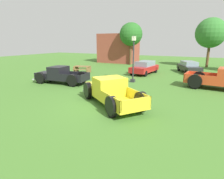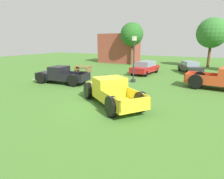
{
  "view_description": "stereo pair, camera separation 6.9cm",
  "coord_description": "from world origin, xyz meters",
  "px_view_note": "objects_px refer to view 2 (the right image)",
  "views": [
    {
      "loc": [
        5.06,
        -8.86,
        3.53
      ],
      "look_at": [
        0.38,
        0.27,
        0.9
      ],
      "focal_mm": 30.04,
      "sensor_mm": 36.0,
      "label": 1
    },
    {
      "loc": [
        5.12,
        -8.83,
        3.53
      ],
      "look_at": [
        0.38,
        0.27,
        0.9
      ],
      "focal_mm": 30.04,
      "sensor_mm": 36.0,
      "label": 2
    }
  ],
  "objects_px": {
    "sedan_distant_b": "(145,67)",
    "oak_tree_east": "(212,33)",
    "picnic_table": "(83,68)",
    "pickup_truck_foreground": "(109,91)",
    "lamp_post_near": "(134,58)",
    "oak_tree_west": "(132,34)",
    "pickup_truck_behind_left": "(59,75)",
    "sedan_distant_a": "(190,67)"
  },
  "relations": [
    {
      "from": "pickup_truck_behind_left",
      "to": "oak_tree_west",
      "type": "xyz_separation_m",
      "value": [
        0.54,
        15.52,
        3.89
      ]
    },
    {
      "from": "pickup_truck_foreground",
      "to": "pickup_truck_behind_left",
      "type": "distance_m",
      "value": 7.11
    },
    {
      "from": "lamp_post_near",
      "to": "picnic_table",
      "type": "height_order",
      "value": "lamp_post_near"
    },
    {
      "from": "sedan_distant_b",
      "to": "sedan_distant_a",
      "type": "bearing_deg",
      "value": 36.42
    },
    {
      "from": "sedan_distant_a",
      "to": "sedan_distant_b",
      "type": "xyz_separation_m",
      "value": [
        -4.33,
        -3.2,
        0.06
      ]
    },
    {
      "from": "sedan_distant_b",
      "to": "picnic_table",
      "type": "height_order",
      "value": "sedan_distant_b"
    },
    {
      "from": "pickup_truck_behind_left",
      "to": "oak_tree_east",
      "type": "distance_m",
      "value": 21.4
    },
    {
      "from": "pickup_truck_foreground",
      "to": "lamp_post_near",
      "type": "distance_m",
      "value": 6.42
    },
    {
      "from": "oak_tree_east",
      "to": "pickup_truck_foreground",
      "type": "bearing_deg",
      "value": -103.19
    },
    {
      "from": "pickup_truck_foreground",
      "to": "sedan_distant_a",
      "type": "xyz_separation_m",
      "value": [
        3.02,
        14.09,
        -0.04
      ]
    },
    {
      "from": "pickup_truck_foreground",
      "to": "picnic_table",
      "type": "height_order",
      "value": "pickup_truck_foreground"
    },
    {
      "from": "pickup_truck_foreground",
      "to": "sedan_distant_b",
      "type": "xyz_separation_m",
      "value": [
        -1.31,
        10.9,
        0.01
      ]
    },
    {
      "from": "lamp_post_near",
      "to": "oak_tree_west",
      "type": "height_order",
      "value": "oak_tree_west"
    },
    {
      "from": "lamp_post_near",
      "to": "oak_tree_east",
      "type": "relative_size",
      "value": 0.6
    },
    {
      "from": "sedan_distant_b",
      "to": "oak_tree_west",
      "type": "xyz_separation_m",
      "value": [
        -4.68,
        7.45,
        3.84
      ]
    },
    {
      "from": "sedan_distant_b",
      "to": "oak_tree_east",
      "type": "bearing_deg",
      "value": 57.58
    },
    {
      "from": "pickup_truck_behind_left",
      "to": "sedan_distant_a",
      "type": "relative_size",
      "value": 1.16
    },
    {
      "from": "pickup_truck_foreground",
      "to": "oak_tree_west",
      "type": "bearing_deg",
      "value": 108.08
    },
    {
      "from": "pickup_truck_foreground",
      "to": "oak_tree_east",
      "type": "relative_size",
      "value": 0.76
    },
    {
      "from": "lamp_post_near",
      "to": "oak_tree_east",
      "type": "distance_m",
      "value": 15.64
    },
    {
      "from": "oak_tree_east",
      "to": "oak_tree_west",
      "type": "height_order",
      "value": "oak_tree_east"
    },
    {
      "from": "oak_tree_east",
      "to": "pickup_truck_behind_left",
      "type": "bearing_deg",
      "value": -122.63
    },
    {
      "from": "sedan_distant_a",
      "to": "picnic_table",
      "type": "bearing_deg",
      "value": -152.97
    },
    {
      "from": "sedan_distant_a",
      "to": "oak_tree_east",
      "type": "bearing_deg",
      "value": 74.48
    },
    {
      "from": "pickup_truck_behind_left",
      "to": "oak_tree_west",
      "type": "relative_size",
      "value": 0.78
    },
    {
      "from": "oak_tree_east",
      "to": "lamp_post_near",
      "type": "bearing_deg",
      "value": -111.74
    },
    {
      "from": "oak_tree_west",
      "to": "sedan_distant_a",
      "type": "bearing_deg",
      "value": -25.25
    },
    {
      "from": "pickup_truck_foreground",
      "to": "oak_tree_west",
      "type": "relative_size",
      "value": 0.8
    },
    {
      "from": "sedan_distant_b",
      "to": "lamp_post_near",
      "type": "xyz_separation_m",
      "value": [
        0.41,
        -4.69,
        1.37
      ]
    },
    {
      "from": "lamp_post_near",
      "to": "picnic_table",
      "type": "relative_size",
      "value": 1.92
    },
    {
      "from": "pickup_truck_behind_left",
      "to": "lamp_post_near",
      "type": "xyz_separation_m",
      "value": [
        5.63,
        3.38,
        1.42
      ]
    },
    {
      "from": "picnic_table",
      "to": "oak_tree_west",
      "type": "relative_size",
      "value": 0.33
    },
    {
      "from": "pickup_truck_behind_left",
      "to": "sedan_distant_a",
      "type": "bearing_deg",
      "value": 49.71
    },
    {
      "from": "pickup_truck_behind_left",
      "to": "picnic_table",
      "type": "bearing_deg",
      "value": 105.17
    },
    {
      "from": "pickup_truck_behind_left",
      "to": "lamp_post_near",
      "type": "bearing_deg",
      "value": 31.01
    },
    {
      "from": "sedan_distant_b",
      "to": "oak_tree_west",
      "type": "distance_m",
      "value": 9.6
    },
    {
      "from": "lamp_post_near",
      "to": "pickup_truck_behind_left",
      "type": "bearing_deg",
      "value": -148.99
    },
    {
      "from": "sedan_distant_a",
      "to": "oak_tree_east",
      "type": "distance_m",
      "value": 7.78
    },
    {
      "from": "pickup_truck_foreground",
      "to": "lamp_post_near",
      "type": "relative_size",
      "value": 1.26
    },
    {
      "from": "pickup_truck_behind_left",
      "to": "sedan_distant_b",
      "type": "distance_m",
      "value": 9.61
    },
    {
      "from": "sedan_distant_a",
      "to": "oak_tree_east",
      "type": "xyz_separation_m",
      "value": [
        1.79,
        6.45,
        3.98
      ]
    },
    {
      "from": "picnic_table",
      "to": "pickup_truck_foreground",
      "type": "bearing_deg",
      "value": -46.36
    }
  ]
}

